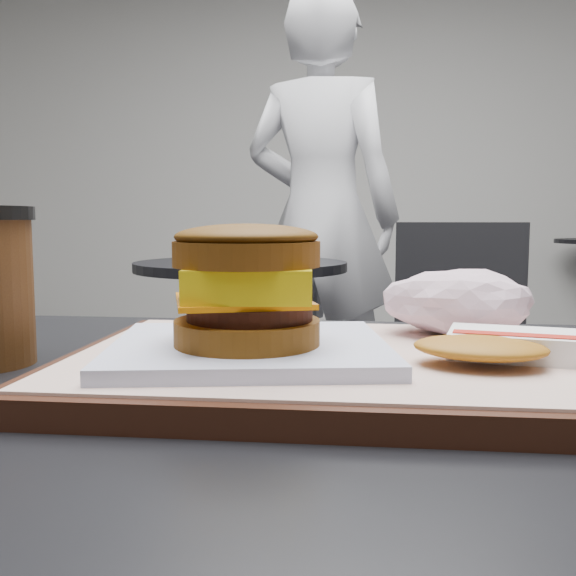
# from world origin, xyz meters

# --- Properties ---
(serving_tray) EXTENTS (0.38, 0.28, 0.02)m
(serving_tray) POSITION_xyz_m (0.02, 0.03, 0.78)
(serving_tray) COLOR black
(serving_tray) RESTS_ON customer_table
(breakfast_sandwich) EXTENTS (0.22, 0.20, 0.09)m
(breakfast_sandwich) POSITION_xyz_m (-0.03, 0.00, 0.83)
(breakfast_sandwich) COLOR white
(breakfast_sandwich) RESTS_ON serving_tray
(hash_brown) EXTENTS (0.13, 0.10, 0.02)m
(hash_brown) POSITION_xyz_m (0.14, 0.01, 0.80)
(hash_brown) COLOR white
(hash_brown) RESTS_ON serving_tray
(crumpled_wrapper) EXTENTS (0.12, 0.10, 0.05)m
(crumpled_wrapper) POSITION_xyz_m (0.12, 0.11, 0.82)
(crumpled_wrapper) COLOR white
(crumpled_wrapper) RESTS_ON serving_tray
(neighbor_table) EXTENTS (0.70, 0.70, 0.75)m
(neighbor_table) POSITION_xyz_m (-0.35, 1.65, 0.55)
(neighbor_table) COLOR black
(neighbor_table) RESTS_ON ground
(napkin) EXTENTS (0.17, 0.17, 0.00)m
(napkin) POSITION_xyz_m (-0.44, 1.64, 0.75)
(napkin) COLOR white
(napkin) RESTS_ON neighbor_table
(neighbor_chair) EXTENTS (0.65, 0.53, 0.88)m
(neighbor_chair) POSITION_xyz_m (0.23, 1.60, 0.51)
(neighbor_chair) COLOR #B2B2B7
(neighbor_chair) RESTS_ON ground
(patron) EXTENTS (0.75, 0.60, 1.80)m
(patron) POSITION_xyz_m (-0.12, 2.21, 0.90)
(patron) COLOR silver
(patron) RESTS_ON ground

